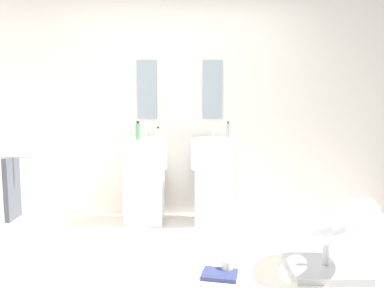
# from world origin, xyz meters

# --- Properties ---
(ground_plane) EXTENTS (4.80, 3.60, 0.04)m
(ground_plane) POSITION_xyz_m (0.00, 0.00, -0.02)
(ground_plane) COLOR silver
(rear_partition) EXTENTS (4.80, 0.10, 2.60)m
(rear_partition) POSITION_xyz_m (0.00, 1.65, 1.30)
(rear_partition) COLOR silver
(rear_partition) RESTS_ON ground_plane
(pedestal_sink_left) EXTENTS (0.48, 0.48, 1.02)m
(pedestal_sink_left) POSITION_xyz_m (-0.37, 1.28, 0.50)
(pedestal_sink_left) COLOR white
(pedestal_sink_left) RESTS_ON ground_plane
(pedestal_sink_right) EXTENTS (0.48, 0.48, 1.02)m
(pedestal_sink_right) POSITION_xyz_m (0.37, 1.28, 0.50)
(pedestal_sink_right) COLOR white
(pedestal_sink_right) RESTS_ON ground_plane
(vanity_mirror_left) EXTENTS (0.22, 0.03, 0.66)m
(vanity_mirror_left) POSITION_xyz_m (-0.37, 1.58, 1.45)
(vanity_mirror_left) COLOR #8C9EA8
(vanity_mirror_right) EXTENTS (0.22, 0.03, 0.66)m
(vanity_mirror_right) POSITION_xyz_m (0.37, 1.58, 1.45)
(vanity_mirror_right) COLOR #8C9EA8
(lounge_chair) EXTENTS (1.08, 1.08, 0.65)m
(lounge_chair) POSITION_xyz_m (1.20, 0.04, 0.35)
(lounge_chair) COLOR #B7BABF
(lounge_chair) RESTS_ON ground_plane
(towel_rack) EXTENTS (0.37, 0.22, 0.95)m
(towel_rack) POSITION_xyz_m (-1.29, 0.10, 0.63)
(towel_rack) COLOR #B7BABF
(towel_rack) RESTS_ON ground_plane
(area_rug) EXTENTS (1.23, 0.86, 0.01)m
(area_rug) POSITION_xyz_m (0.53, -0.14, 0.01)
(area_rug) COLOR white
(area_rug) RESTS_ON ground_plane
(magazine_navy) EXTENTS (0.30, 0.25, 0.03)m
(magazine_navy) POSITION_xyz_m (0.37, -0.07, 0.03)
(magazine_navy) COLOR navy
(magazine_navy) RESTS_ON area_rug
(coffee_mug) EXTENTS (0.09, 0.09, 0.09)m
(coffee_mug) POSITION_xyz_m (0.43, 0.01, 0.06)
(coffee_mug) COLOR white
(coffee_mug) RESTS_ON area_rug
(soap_bottle_green) EXTENTS (0.05, 0.05, 0.20)m
(soap_bottle_green) POSITION_xyz_m (-0.42, 1.15, 1.01)
(soap_bottle_green) COLOR #59996B
(soap_bottle_green) RESTS_ON pedestal_sink_left
(soap_bottle_grey) EXTENTS (0.04, 0.04, 0.18)m
(soap_bottle_grey) POSITION_xyz_m (0.54, 1.35, 1.01)
(soap_bottle_grey) COLOR #99999E
(soap_bottle_grey) RESTS_ON pedestal_sink_right
(soap_bottle_clear) EXTENTS (0.05, 0.05, 0.12)m
(soap_bottle_clear) POSITION_xyz_m (-0.23, 1.37, 0.98)
(soap_bottle_clear) COLOR silver
(soap_bottle_clear) RESTS_ON pedestal_sink_left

